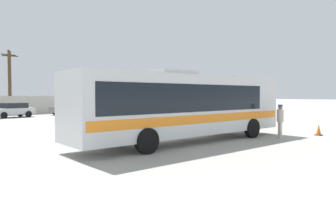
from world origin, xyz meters
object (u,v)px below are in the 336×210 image
utility_pole_far (9,80)px  traffic_cone_on_apron (319,130)px  attendant_by_bus_door (280,119)px  coach_bus_silver_orange (185,104)px  vendor_umbrella_near_gate_yellow (217,103)px  parked_car_rightmost_grey (68,108)px  utility_pole_near (10,81)px  parked_car_third_silver (13,110)px

utility_pole_far → traffic_cone_on_apron: (3.95, -34.61, -3.80)m
attendant_by_bus_door → utility_pole_far: bearing=92.6°
utility_pole_far → coach_bus_silver_orange: bearing=-96.2°
coach_bus_silver_orange → traffic_cone_on_apron: bearing=-29.6°
vendor_umbrella_near_gate_yellow → parked_car_rightmost_grey: (-4.03, 17.88, -0.86)m
parked_car_rightmost_grey → utility_pole_near: 8.76m
parked_car_rightmost_grey → utility_pole_near: bearing=116.9°
attendant_by_bus_door → traffic_cone_on_apron: attendant_by_bus_door is taller
vendor_umbrella_near_gate_yellow → traffic_cone_on_apron: size_ratio=3.63×
parked_car_rightmost_grey → utility_pole_near: utility_pole_near is taller
traffic_cone_on_apron → coach_bus_silver_orange: bearing=150.4°
parked_car_rightmost_grey → utility_pole_near: size_ratio=0.54×
parked_car_third_silver → utility_pole_near: (2.41, 6.85, 3.25)m
attendant_by_bus_door → utility_pole_near: utility_pole_near is taller
attendant_by_bus_door → parked_car_rightmost_grey: bearing=84.8°
utility_pole_near → traffic_cone_on_apron: (3.77, -34.66, -3.73)m
traffic_cone_on_apron → utility_pole_far: bearing=96.5°
parked_car_third_silver → utility_pole_far: bearing=71.9°
coach_bus_silver_orange → utility_pole_far: size_ratio=1.59×
attendant_by_bus_door → utility_pole_near: 33.55m
parked_car_rightmost_grey → traffic_cone_on_apron: bearing=-89.8°
vendor_umbrella_near_gate_yellow → parked_car_third_silver: vendor_umbrella_near_gate_yellow is taller
coach_bus_silver_orange → utility_pole_far: utility_pole_far is taller
attendant_by_bus_door → parked_car_rightmost_grey: (2.36, 26.14, -0.25)m
parked_car_third_silver → coach_bus_silver_orange: bearing=-92.6°
utility_pole_near → utility_pole_far: (-0.18, -0.05, 0.06)m
vendor_umbrella_near_gate_yellow → parked_car_rightmost_grey: size_ratio=0.56×
utility_pole_near → utility_pole_far: size_ratio=0.98×
vendor_umbrella_near_gate_yellow → traffic_cone_on_apron: (-3.93, -9.53, -1.33)m
coach_bus_silver_orange → vendor_umbrella_near_gate_yellow: size_ratio=5.35×
utility_pole_far → parked_car_third_silver: bearing=-108.1°
parked_car_third_silver → utility_pole_far: size_ratio=0.52×
coach_bus_silver_orange → attendant_by_bus_door: coach_bus_silver_orange is taller
coach_bus_silver_orange → utility_pole_near: utility_pole_near is taller
parked_car_rightmost_grey → utility_pole_near: (-3.67, 7.25, 3.26)m
parked_car_third_silver → utility_pole_far: 7.88m
attendant_by_bus_door → utility_pole_near: size_ratio=0.23×
parked_car_rightmost_grey → utility_pole_far: size_ratio=0.53×
traffic_cone_on_apron → parked_car_rightmost_grey: bearing=90.2°
attendant_by_bus_door → vendor_umbrella_near_gate_yellow: (6.38, 8.26, 0.61)m
utility_pole_near → coach_bus_silver_orange: bearing=-96.5°
coach_bus_silver_orange → parked_car_third_silver: 23.75m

